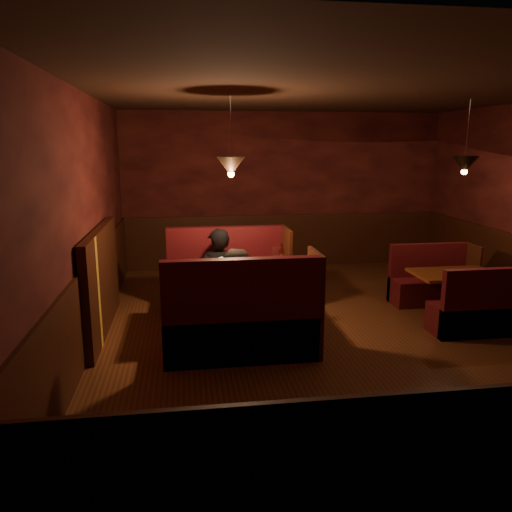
{
  "coord_description": "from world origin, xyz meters",
  "views": [
    {
      "loc": [
        -1.89,
        -5.78,
        2.29
      ],
      "look_at": [
        -1.02,
        0.19,
        0.95
      ],
      "focal_mm": 35.0,
      "sensor_mm": 36.0,
      "label": 1
    }
  ],
  "objects": [
    {
      "name": "second_table",
      "position": [
        1.7,
        0.26,
        0.46
      ],
      "size": [
        1.1,
        0.7,
        0.62
      ],
      "color": "brown",
      "rests_on": "ground"
    },
    {
      "name": "second_bench_far",
      "position": [
        1.73,
        0.91,
        0.28
      ],
      "size": [
        1.22,
        0.45,
        0.87
      ],
      "color": "#451016",
      "rests_on": "ground"
    },
    {
      "name": "diner_b",
      "position": [
        -1.28,
        -0.39,
        0.75
      ],
      "size": [
        0.79,
        0.65,
        1.51
      ],
      "primitive_type": "imported",
      "rotation": [
        0.0,
        0.0,
        -0.11
      ],
      "color": "#342F29",
      "rests_on": "ground"
    },
    {
      "name": "room",
      "position": [
        -0.28,
        0.04,
        1.05
      ],
      "size": [
        6.02,
        7.02,
        2.92
      ],
      "color": "#442311",
      "rests_on": "ground"
    },
    {
      "name": "diner_a",
      "position": [
        -1.44,
        0.87,
        0.77
      ],
      "size": [
        0.61,
        0.44,
        1.55
      ],
      "primitive_type": "imported",
      "rotation": [
        0.0,
        0.0,
        3.28
      ],
      "color": "black",
      "rests_on": "ground"
    },
    {
      "name": "main_bench_near",
      "position": [
        -1.28,
        -0.69,
        0.37
      ],
      "size": [
        1.7,
        0.61,
        1.16
      ],
      "color": "#451016",
      "rests_on": "ground"
    },
    {
      "name": "second_bench_near",
      "position": [
        1.73,
        -0.4,
        0.28
      ],
      "size": [
        1.22,
        0.45,
        0.87
      ],
      "color": "#451016",
      "rests_on": "ground"
    },
    {
      "name": "main_bench_far",
      "position": [
        -1.28,
        1.07,
        0.37
      ],
      "size": [
        1.7,
        0.61,
        1.16
      ],
      "color": "#451016",
      "rests_on": "ground"
    },
    {
      "name": "main_table",
      "position": [
        -1.3,
        0.19,
        0.64
      ],
      "size": [
        1.55,
        0.94,
        1.08
      ],
      "color": "brown",
      "rests_on": "ground"
    }
  ]
}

